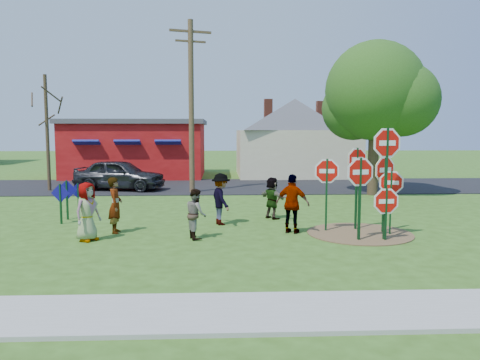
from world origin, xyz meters
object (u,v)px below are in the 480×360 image
object	(u,v)px
stop_sign_c	(387,157)
person_a	(87,212)
stop_sign_d	(385,175)
utility_pole	(191,103)
stop_sign_b	(357,167)
stop_sign_a	(360,180)
suv	(120,175)
leafy_tree	(378,96)
person_b	(115,205)

from	to	relation	value
stop_sign_c	person_a	xyz separation A→B (m)	(-8.55, 0.28, -1.55)
stop_sign_d	person_a	bearing A→B (deg)	154.90
utility_pole	person_a	bearing A→B (deg)	-102.87
stop_sign_c	stop_sign_b	bearing A→B (deg)	95.20
stop_sign_b	stop_sign_c	size ratio (longest dim) A/B	0.81
stop_sign_d	stop_sign_a	bearing A→B (deg)	-165.83
stop_sign_d	suv	xyz separation A→B (m)	(-10.39, 10.80, -0.94)
stop_sign_c	utility_pole	distance (m)	12.51
stop_sign_a	person_a	bearing A→B (deg)	165.20
stop_sign_c	person_a	bearing A→B (deg)	166.94
stop_sign_d	leafy_tree	bearing A→B (deg)	43.39
stop_sign_c	person_a	size ratio (longest dim) A/B	2.00
stop_sign_c	leafy_tree	size ratio (longest dim) A/B	0.45
stop_sign_a	person_b	size ratio (longest dim) A/B	1.47
suv	stop_sign_d	bearing A→B (deg)	-122.70
stop_sign_a	stop_sign_d	bearing A→B (deg)	31.46
person_b	stop_sign_b	bearing A→B (deg)	-93.92
person_a	utility_pole	size ratio (longest dim) A/B	0.20
utility_pole	person_b	bearing A→B (deg)	-100.95
person_b	stop_sign_a	bearing A→B (deg)	-105.40
stop_sign_c	stop_sign_a	bearing A→B (deg)	171.43
person_a	suv	bearing A→B (deg)	39.60
person_b	suv	bearing A→B (deg)	6.50
stop_sign_d	person_b	xyz separation A→B (m)	(-8.31, 0.32, -0.92)
person_b	utility_pole	distance (m)	10.21
stop_sign_b	utility_pole	world-z (taller)	utility_pole
stop_sign_d	leafy_tree	xyz separation A→B (m)	(2.59, 8.55, 3.04)
stop_sign_b	leafy_tree	world-z (taller)	leafy_tree
person_b	utility_pole	bearing A→B (deg)	-15.71
stop_sign_c	leafy_tree	bearing A→B (deg)	61.88
stop_sign_d	leafy_tree	distance (m)	9.43
suv	utility_pole	size ratio (longest dim) A/B	0.55
suv	utility_pole	world-z (taller)	utility_pole
person_b	utility_pole	xyz separation A→B (m)	(1.81, 9.35, 3.67)
suv	utility_pole	distance (m)	5.48
stop_sign_c	suv	world-z (taller)	stop_sign_c
stop_sign_b	stop_sign_c	xyz separation A→B (m)	(0.42, -1.43, 0.39)
stop_sign_d	utility_pole	world-z (taller)	utility_pole
stop_sign_c	person_a	world-z (taller)	stop_sign_c
stop_sign_a	person_b	distance (m)	7.41
stop_sign_c	person_b	size ratio (longest dim) A/B	1.96
suv	person_b	bearing A→B (deg)	-155.33
person_a	leafy_tree	bearing A→B (deg)	-18.94
stop_sign_c	leafy_tree	xyz separation A→B (m)	(2.91, 9.55, 2.42)
stop_sign_b	stop_sign_c	bearing A→B (deg)	-93.54
suv	leafy_tree	xyz separation A→B (m)	(12.98, -2.25, 3.97)
stop_sign_a	suv	xyz separation A→B (m)	(-9.31, 11.84, -0.91)
stop_sign_d	stop_sign_c	bearing A→B (deg)	-137.61
stop_sign_b	stop_sign_d	world-z (taller)	stop_sign_b
person_b	leafy_tree	bearing A→B (deg)	-57.69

